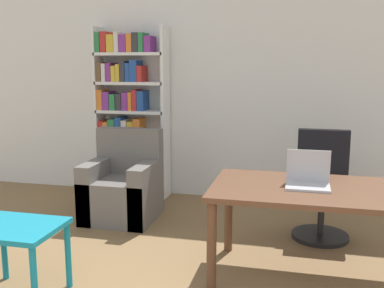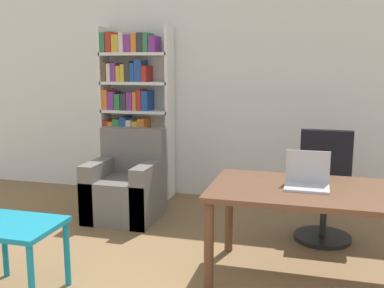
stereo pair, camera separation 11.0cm
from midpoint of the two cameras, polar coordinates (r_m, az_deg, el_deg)
wall_back at (r=5.32m, az=8.75°, el=7.15°), size 8.00×0.06×2.70m
desk at (r=3.45m, az=15.02°, el=-6.84°), size 1.59×0.88×0.72m
laptop at (r=3.43m, az=13.62°, el=-4.33°), size 0.32×0.25×0.27m
office_chair at (r=4.41m, az=15.48°, el=-5.67°), size 0.52×0.52×1.00m
side_table_blue at (r=3.40m, az=-22.35°, el=-10.91°), size 0.61×0.50×0.53m
armchair at (r=4.82m, az=-9.44°, el=-5.69°), size 0.71×0.69×0.93m
bookshelf at (r=5.56m, az=-8.78°, el=3.39°), size 0.89×0.28×2.06m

